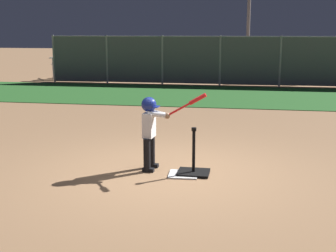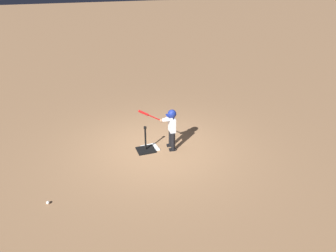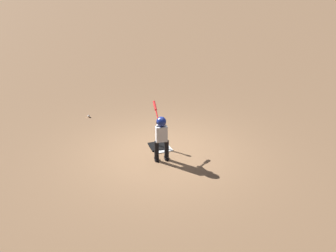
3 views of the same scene
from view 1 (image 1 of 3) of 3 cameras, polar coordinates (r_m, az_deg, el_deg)
name	(u,v)px [view 1 (image 1 of 3)]	position (r m, az deg, el deg)	size (l,w,h in m)	color
ground_plane	(170,173)	(7.29, 0.21, -5.80)	(90.00, 90.00, 0.00)	#99704C
grass_outfield_strip	(214,95)	(15.82, 5.57, 3.74)	(56.00, 5.11, 0.02)	#286026
backstop_fence	(220,59)	(18.78, 6.37, 8.08)	(14.03, 0.08, 1.95)	#9E9EA3
home_plate	(183,174)	(7.22, 1.87, -5.91)	(0.44, 0.44, 0.02)	white
batting_tee	(194,168)	(7.25, 3.13, -5.18)	(0.49, 0.44, 0.73)	black
batter_child	(151,124)	(7.31, -2.05, 0.27)	(1.02, 0.37, 1.26)	black
bleachers_far_right	(90,68)	(21.42, -9.54, 7.01)	(3.13, 1.84, 1.01)	#ADAFB7
bleachers_right_center	(274,71)	(20.23, 12.83, 6.59)	(2.85, 1.84, 0.99)	#ADAFB7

